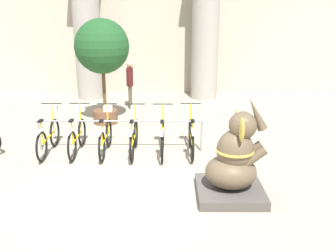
{
  "coord_description": "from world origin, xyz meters",
  "views": [
    {
      "loc": [
        0.87,
        -6.37,
        3.24
      ],
      "look_at": [
        0.83,
        0.78,
        1.0
      ],
      "focal_mm": 40.0,
      "sensor_mm": 36.0,
      "label": 1
    }
  ],
  "objects_px": {
    "bicycle_4": "(163,137)",
    "person_pedestrian": "(130,80)",
    "bicycle_3": "(134,137)",
    "potted_tree": "(102,50)",
    "bicycle_0": "(49,136)",
    "bicycle_1": "(77,136)",
    "bicycle_2": "(106,136)",
    "bicycle_5": "(191,136)",
    "elephant_statue": "(234,164)"
  },
  "relations": [
    {
      "from": "bicycle_4",
      "to": "person_pedestrian",
      "type": "bearing_deg",
      "value": 105.69
    },
    {
      "from": "bicycle_3",
      "to": "person_pedestrian",
      "type": "xyz_separation_m",
      "value": [
        -0.51,
        4.17,
        0.54
      ]
    },
    {
      "from": "bicycle_4",
      "to": "potted_tree",
      "type": "xyz_separation_m",
      "value": [
        -1.74,
        2.47,
        1.71
      ]
    },
    {
      "from": "bicycle_0",
      "to": "potted_tree",
      "type": "relative_size",
      "value": 0.55
    },
    {
      "from": "bicycle_4",
      "to": "potted_tree",
      "type": "height_order",
      "value": "potted_tree"
    },
    {
      "from": "bicycle_1",
      "to": "person_pedestrian",
      "type": "xyz_separation_m",
      "value": [
        0.82,
        4.11,
        0.54
      ]
    },
    {
      "from": "bicycle_2",
      "to": "person_pedestrian",
      "type": "relative_size",
      "value": 1.03
    },
    {
      "from": "bicycle_3",
      "to": "bicycle_4",
      "type": "relative_size",
      "value": 1.0
    },
    {
      "from": "bicycle_3",
      "to": "person_pedestrian",
      "type": "distance_m",
      "value": 4.23
    },
    {
      "from": "bicycle_5",
      "to": "potted_tree",
      "type": "height_order",
      "value": "potted_tree"
    },
    {
      "from": "bicycle_1",
      "to": "bicycle_4",
      "type": "height_order",
      "value": "same"
    },
    {
      "from": "bicycle_1",
      "to": "bicycle_2",
      "type": "distance_m",
      "value": 0.66
    },
    {
      "from": "bicycle_3",
      "to": "elephant_statue",
      "type": "relative_size",
      "value": 0.9
    },
    {
      "from": "bicycle_1",
      "to": "bicycle_4",
      "type": "distance_m",
      "value": 1.99
    },
    {
      "from": "bicycle_5",
      "to": "elephant_statue",
      "type": "bearing_deg",
      "value": -73.16
    },
    {
      "from": "bicycle_0",
      "to": "person_pedestrian",
      "type": "xyz_separation_m",
      "value": [
        1.48,
        4.13,
        0.54
      ]
    },
    {
      "from": "bicycle_4",
      "to": "person_pedestrian",
      "type": "height_order",
      "value": "person_pedestrian"
    },
    {
      "from": "bicycle_0",
      "to": "bicycle_1",
      "type": "xyz_separation_m",
      "value": [
        0.66,
        0.02,
        0.0
      ]
    },
    {
      "from": "bicycle_4",
      "to": "bicycle_1",
      "type": "bearing_deg",
      "value": 178.2
    },
    {
      "from": "bicycle_0",
      "to": "bicycle_3",
      "type": "height_order",
      "value": "same"
    },
    {
      "from": "bicycle_1",
      "to": "person_pedestrian",
      "type": "height_order",
      "value": "person_pedestrian"
    },
    {
      "from": "bicycle_0",
      "to": "bicycle_2",
      "type": "distance_m",
      "value": 1.33
    },
    {
      "from": "bicycle_3",
      "to": "elephant_statue",
      "type": "height_order",
      "value": "elephant_statue"
    },
    {
      "from": "bicycle_3",
      "to": "potted_tree",
      "type": "xyz_separation_m",
      "value": [
        -1.08,
        2.46,
        1.71
      ]
    },
    {
      "from": "elephant_statue",
      "to": "potted_tree",
      "type": "bearing_deg",
      "value": 123.91
    },
    {
      "from": "bicycle_0",
      "to": "bicycle_5",
      "type": "distance_m",
      "value": 3.32
    },
    {
      "from": "bicycle_2",
      "to": "bicycle_4",
      "type": "xyz_separation_m",
      "value": [
        1.33,
        -0.03,
        0.0
      ]
    },
    {
      "from": "bicycle_1",
      "to": "elephant_statue",
      "type": "distance_m",
      "value": 3.92
    },
    {
      "from": "bicycle_1",
      "to": "bicycle_3",
      "type": "bearing_deg",
      "value": -2.49
    },
    {
      "from": "bicycle_5",
      "to": "bicycle_4",
      "type": "bearing_deg",
      "value": -175.63
    },
    {
      "from": "bicycle_2",
      "to": "bicycle_1",
      "type": "bearing_deg",
      "value": 177.14
    },
    {
      "from": "bicycle_0",
      "to": "bicycle_2",
      "type": "relative_size",
      "value": 1.0
    },
    {
      "from": "bicycle_1",
      "to": "bicycle_3",
      "type": "relative_size",
      "value": 1.0
    },
    {
      "from": "bicycle_0",
      "to": "bicycle_2",
      "type": "xyz_separation_m",
      "value": [
        1.33,
        -0.01,
        0.0
      ]
    },
    {
      "from": "person_pedestrian",
      "to": "elephant_statue",
      "type": "bearing_deg",
      "value": -68.34
    },
    {
      "from": "person_pedestrian",
      "to": "bicycle_5",
      "type": "bearing_deg",
      "value": -65.99
    },
    {
      "from": "bicycle_1",
      "to": "elephant_statue",
      "type": "height_order",
      "value": "elephant_statue"
    },
    {
      "from": "bicycle_2",
      "to": "bicycle_4",
      "type": "relative_size",
      "value": 1.0
    },
    {
      "from": "bicycle_2",
      "to": "bicycle_5",
      "type": "relative_size",
      "value": 1.0
    },
    {
      "from": "bicycle_0",
      "to": "bicycle_4",
      "type": "bearing_deg",
      "value": -0.83
    },
    {
      "from": "bicycle_5",
      "to": "potted_tree",
      "type": "xyz_separation_m",
      "value": [
        -2.4,
        2.42,
        1.71
      ]
    },
    {
      "from": "bicycle_1",
      "to": "bicycle_2",
      "type": "height_order",
      "value": "same"
    },
    {
      "from": "bicycle_0",
      "to": "bicycle_2",
      "type": "height_order",
      "value": "same"
    },
    {
      "from": "bicycle_2",
      "to": "bicycle_3",
      "type": "relative_size",
      "value": 1.0
    },
    {
      "from": "bicycle_3",
      "to": "potted_tree",
      "type": "distance_m",
      "value": 3.19
    },
    {
      "from": "elephant_statue",
      "to": "person_pedestrian",
      "type": "relative_size",
      "value": 1.15
    },
    {
      "from": "bicycle_5",
      "to": "potted_tree",
      "type": "distance_m",
      "value": 3.82
    },
    {
      "from": "bicycle_5",
      "to": "elephant_statue",
      "type": "height_order",
      "value": "elephant_statue"
    },
    {
      "from": "bicycle_1",
      "to": "bicycle_4",
      "type": "xyz_separation_m",
      "value": [
        1.99,
        -0.06,
        0.0
      ]
    },
    {
      "from": "bicycle_4",
      "to": "potted_tree",
      "type": "distance_m",
      "value": 3.47
    }
  ]
}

